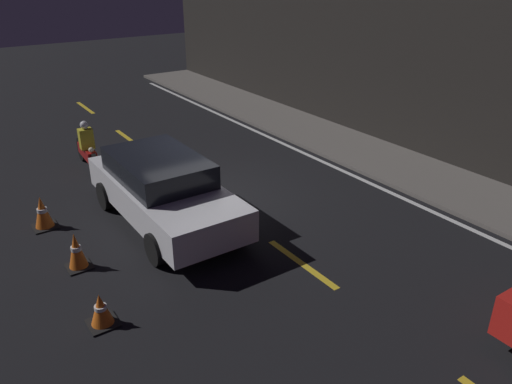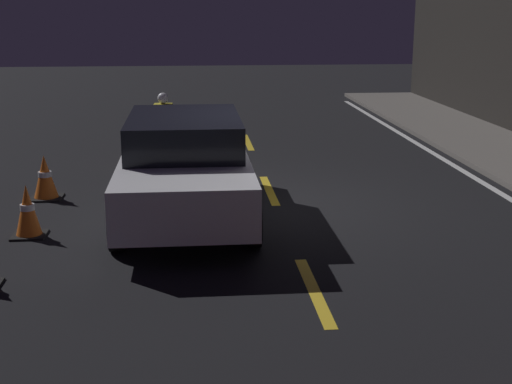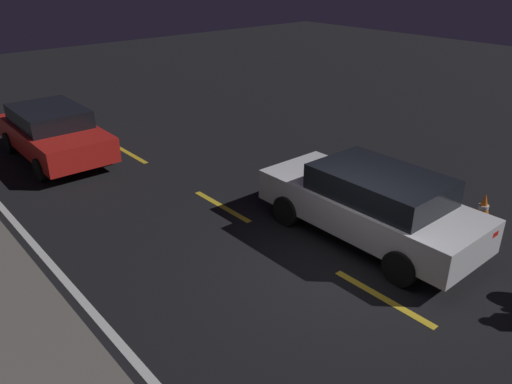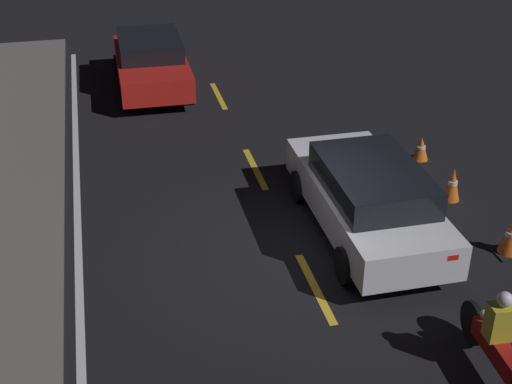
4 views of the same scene
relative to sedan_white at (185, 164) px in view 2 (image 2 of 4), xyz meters
name	(u,v)px [view 2 (image 2 of 4)]	position (x,y,z in m)	size (l,w,h in m)	color
ground_plane	(276,206)	(-0.44, 1.42, -0.80)	(56.00, 56.00, 0.00)	black
lane_dash_a	(235,114)	(-10.44, 1.42, -0.80)	(2.00, 0.14, 0.01)	gold
lane_dash_b	(248,142)	(-5.94, 1.42, -0.80)	(2.00, 0.14, 0.01)	gold
lane_dash_c	(269,190)	(-1.44, 1.42, -0.80)	(2.00, 0.14, 0.01)	gold
lane_dash_d	(314,290)	(3.06, 1.42, -0.80)	(2.00, 0.14, 0.01)	gold
lane_solid_kerb	(511,200)	(-0.44, 5.30, -0.80)	(25.20, 0.14, 0.01)	silver
sedan_white	(185,164)	(0.00, 0.00, 0.00)	(4.59, 1.96, 1.50)	silver
motorcycle	(164,133)	(-4.01, -0.43, -0.22)	(2.24, 0.37, 1.41)	black
traffic_cone_near	(45,178)	(-1.23, -2.29, -0.44)	(0.51, 0.51, 0.73)	black
traffic_cone_mid	(28,211)	(0.77, -2.15, -0.44)	(0.45, 0.45, 0.73)	black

